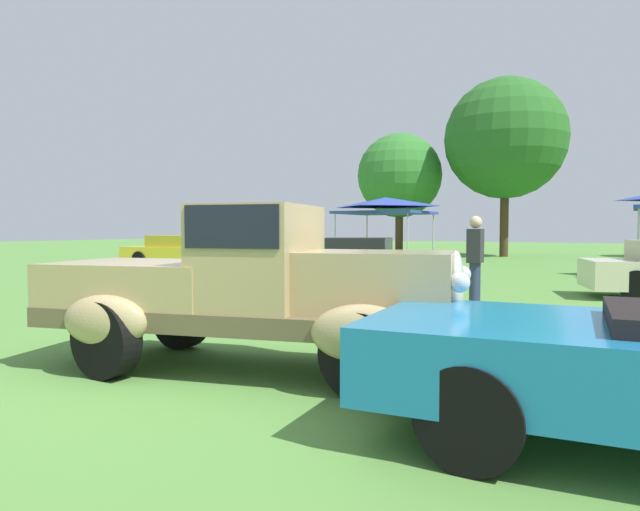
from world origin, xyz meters
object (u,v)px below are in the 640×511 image
spectator_near_truck (475,260)px  feature_pickup_truck (253,286)px  canopy_tent_center_field (386,205)px  show_car_charcoal (361,260)px  show_car_yellow (182,252)px  canopy_tent_left_field (277,208)px

spectator_near_truck → feature_pickup_truck: bearing=-100.2°
feature_pickup_truck → canopy_tent_center_field: canopy_tent_center_field is taller
show_car_charcoal → feature_pickup_truck: bearing=-71.4°
feature_pickup_truck → canopy_tent_center_field: (-5.22, 15.99, 1.56)m
show_car_yellow → spectator_near_truck: (12.14, -5.48, 0.31)m
show_car_yellow → canopy_tent_left_field: 6.23m
spectator_near_truck → canopy_tent_center_field: 12.40m
feature_pickup_truck → show_car_yellow: 15.57m
show_car_charcoal → spectator_near_truck: bearing=-43.4°
feature_pickup_truck → canopy_tent_left_field: canopy_tent_left_field is taller
show_car_charcoal → canopy_tent_center_field: size_ratio=1.32×
feature_pickup_truck → show_car_yellow: feature_pickup_truck is taller
canopy_tent_left_field → spectator_near_truck: bearing=-43.9°
canopy_tent_left_field → show_car_charcoal: bearing=-44.2°
feature_pickup_truck → show_car_charcoal: size_ratio=1.04×
feature_pickup_truck → show_car_charcoal: 9.70m
feature_pickup_truck → show_car_yellow: (-11.17, 10.84, -0.27)m
feature_pickup_truck → show_car_charcoal: bearing=108.6°
spectator_near_truck → canopy_tent_left_field: bearing=136.1°
feature_pickup_truck → show_car_charcoal: feature_pickup_truck is taller
show_car_charcoal → canopy_tent_center_field: canopy_tent_center_field is taller
show_car_yellow → show_car_charcoal: 8.25m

